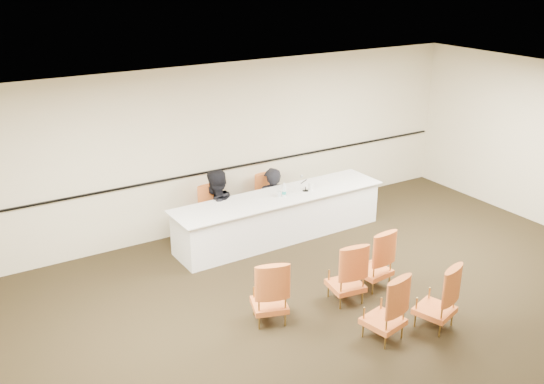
{
  "coord_description": "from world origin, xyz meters",
  "views": [
    {
      "loc": [
        -4.74,
        -5.36,
        4.64
      ],
      "look_at": [
        0.12,
        2.6,
        1.06
      ],
      "focal_mm": 40.0,
      "sensor_mm": 36.0,
      "label": 1
    }
  ],
  "objects_px": {
    "microphone": "(306,184)",
    "aud_chair_front_right": "(374,258)",
    "aud_chair_back_mid": "(384,306)",
    "aud_chair_front_mid": "(346,271)",
    "coffee_cup": "(311,186)",
    "water_bottle": "(284,190)",
    "panelist_second": "(216,216)",
    "aud_chair_front_left": "(269,290)",
    "panel_table": "(280,216)",
    "aud_chair_back_right": "(436,295)",
    "panelist_main_chair": "(271,200)",
    "drinking_glass": "(279,194)",
    "panelist_second_chair": "(216,213)",
    "panelist_main": "(271,210)"
  },
  "relations": [
    {
      "from": "water_bottle",
      "to": "panelist_main_chair",
      "type": "bearing_deg",
      "value": 77.72
    },
    {
      "from": "drinking_glass",
      "to": "aud_chair_front_left",
      "type": "relative_size",
      "value": 0.11
    },
    {
      "from": "aud_chair_front_left",
      "to": "aud_chair_back_mid",
      "type": "bearing_deg",
      "value": -27.78
    },
    {
      "from": "panel_table",
      "to": "drinking_glass",
      "type": "bearing_deg",
      "value": -137.44
    },
    {
      "from": "water_bottle",
      "to": "aud_chair_front_left",
      "type": "relative_size",
      "value": 0.26
    },
    {
      "from": "panel_table",
      "to": "aud_chair_back_right",
      "type": "bearing_deg",
      "value": -86.63
    },
    {
      "from": "panelist_second",
      "to": "aud_chair_front_mid",
      "type": "xyz_separation_m",
      "value": [
        0.64,
        -2.89,
        0.06
      ]
    },
    {
      "from": "panelist_main",
      "to": "panelist_second",
      "type": "height_order",
      "value": "panelist_second"
    },
    {
      "from": "panel_table",
      "to": "panelist_main",
      "type": "distance_m",
      "value": 0.62
    },
    {
      "from": "panelist_second",
      "to": "microphone",
      "type": "relative_size",
      "value": 6.32
    },
    {
      "from": "aud_chair_back_mid",
      "to": "aud_chair_front_left",
      "type": "bearing_deg",
      "value": 122.15
    },
    {
      "from": "panel_table",
      "to": "panelist_main",
      "type": "bearing_deg",
      "value": 71.52
    },
    {
      "from": "aud_chair_front_left",
      "to": "aud_chair_front_mid",
      "type": "bearing_deg",
      "value": 13.06
    },
    {
      "from": "panelist_main_chair",
      "to": "drinking_glass",
      "type": "distance_m",
      "value": 0.75
    },
    {
      "from": "coffee_cup",
      "to": "aud_chair_front_mid",
      "type": "xyz_separation_m",
      "value": [
        -0.96,
        -2.28,
        -0.39
      ]
    },
    {
      "from": "panelist_second_chair",
      "to": "coffee_cup",
      "type": "relative_size",
      "value": 7.02
    },
    {
      "from": "panelist_second",
      "to": "aud_chair_front_left",
      "type": "bearing_deg",
      "value": 59.46
    },
    {
      "from": "panelist_second",
      "to": "aud_chair_front_mid",
      "type": "relative_size",
      "value": 1.78
    },
    {
      "from": "panelist_second",
      "to": "aud_chair_back_mid",
      "type": "xyz_separation_m",
      "value": [
        0.49,
        -3.89,
        0.06
      ]
    },
    {
      "from": "aud_chair_back_right",
      "to": "panelist_main_chair",
      "type": "bearing_deg",
      "value": 73.51
    },
    {
      "from": "aud_chair_front_mid",
      "to": "aud_chair_back_mid",
      "type": "distance_m",
      "value": 1.01
    },
    {
      "from": "aud_chair_front_left",
      "to": "aud_chair_front_mid",
      "type": "relative_size",
      "value": 1.0
    },
    {
      "from": "panel_table",
      "to": "panelist_main_chair",
      "type": "bearing_deg",
      "value": 71.52
    },
    {
      "from": "coffee_cup",
      "to": "panel_table",
      "type": "bearing_deg",
      "value": 175.2
    },
    {
      "from": "water_bottle",
      "to": "drinking_glass",
      "type": "distance_m",
      "value": 0.11
    },
    {
      "from": "panelist_second_chair",
      "to": "water_bottle",
      "type": "bearing_deg",
      "value": -32.75
    },
    {
      "from": "aud_chair_front_right",
      "to": "aud_chair_back_right",
      "type": "distance_m",
      "value": 1.27
    },
    {
      "from": "aud_chair_front_right",
      "to": "coffee_cup",
      "type": "bearing_deg",
      "value": 75.26
    },
    {
      "from": "aud_chair_front_mid",
      "to": "water_bottle",
      "type": "bearing_deg",
      "value": 88.98
    },
    {
      "from": "microphone",
      "to": "aud_chair_front_right",
      "type": "relative_size",
      "value": 0.28
    },
    {
      "from": "panelist_main_chair",
      "to": "water_bottle",
      "type": "bearing_deg",
      "value": -103.33
    },
    {
      "from": "panelist_main_chair",
      "to": "microphone",
      "type": "height_order",
      "value": "microphone"
    },
    {
      "from": "aud_chair_front_mid",
      "to": "aud_chair_back_right",
      "type": "relative_size",
      "value": 1.0
    },
    {
      "from": "panelist_main_chair",
      "to": "drinking_glass",
      "type": "height_order",
      "value": "panelist_main_chair"
    },
    {
      "from": "drinking_glass",
      "to": "aud_chair_front_right",
      "type": "relative_size",
      "value": 0.11
    },
    {
      "from": "aud_chair_front_mid",
      "to": "aud_chair_back_mid",
      "type": "xyz_separation_m",
      "value": [
        -0.16,
        -0.99,
        0.0
      ]
    },
    {
      "from": "water_bottle",
      "to": "drinking_glass",
      "type": "xyz_separation_m",
      "value": [
        -0.08,
        0.04,
        -0.08
      ]
    },
    {
      "from": "coffee_cup",
      "to": "panelist_second",
      "type": "bearing_deg",
      "value": 159.03
    },
    {
      "from": "aud_chair_front_right",
      "to": "aud_chair_back_mid",
      "type": "height_order",
      "value": "same"
    },
    {
      "from": "coffee_cup",
      "to": "water_bottle",
      "type": "bearing_deg",
      "value": -178.14
    },
    {
      "from": "panel_table",
      "to": "panelist_second",
      "type": "bearing_deg",
      "value": 149.21
    },
    {
      "from": "aud_chair_front_right",
      "to": "aud_chair_back_mid",
      "type": "bearing_deg",
      "value": -130.37
    },
    {
      "from": "microphone",
      "to": "aud_chair_front_right",
      "type": "distance_m",
      "value": 2.21
    },
    {
      "from": "drinking_glass",
      "to": "aud_chair_back_mid",
      "type": "bearing_deg",
      "value": -98.01
    },
    {
      "from": "microphone",
      "to": "aud_chair_front_left",
      "type": "bearing_deg",
      "value": -129.46
    },
    {
      "from": "aud_chair_back_right",
      "to": "microphone",
      "type": "bearing_deg",
      "value": 68.43
    },
    {
      "from": "panelist_main_chair",
      "to": "water_bottle",
      "type": "height_order",
      "value": "water_bottle"
    },
    {
      "from": "panelist_main",
      "to": "aud_chair_front_right",
      "type": "relative_size",
      "value": 1.75
    },
    {
      "from": "panelist_second",
      "to": "panelist_second_chair",
      "type": "relative_size",
      "value": 1.78
    },
    {
      "from": "aud_chair_back_mid",
      "to": "panelist_second",
      "type": "bearing_deg",
      "value": 85.87
    }
  ]
}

